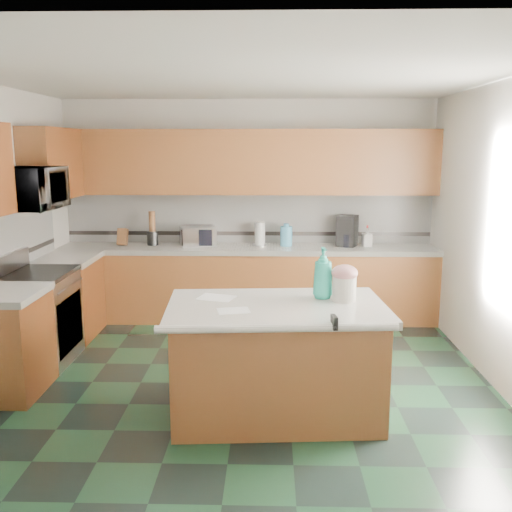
{
  "coord_description": "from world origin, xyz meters",
  "views": [
    {
      "loc": [
        0.29,
        -4.88,
        2.13
      ],
      "look_at": [
        0.15,
        0.35,
        1.12
      ],
      "focal_mm": 40.0,
      "sensor_mm": 36.0,
      "label": 1
    }
  ],
  "objects_px": {
    "soap_bottle_island": "(323,273)",
    "toaster_oven": "(198,236)",
    "island_top": "(277,308)",
    "treat_jar": "(344,289)",
    "knife_block": "(123,237)",
    "island_base": "(276,364)",
    "coffee_maker": "(347,231)"
  },
  "relations": [
    {
      "from": "soap_bottle_island",
      "to": "toaster_oven",
      "type": "relative_size",
      "value": 1.0
    },
    {
      "from": "soap_bottle_island",
      "to": "toaster_oven",
      "type": "xyz_separation_m",
      "value": [
        -1.32,
        2.44,
        -0.09
      ]
    },
    {
      "from": "island_top",
      "to": "treat_jar",
      "type": "relative_size",
      "value": 8.59
    },
    {
      "from": "soap_bottle_island",
      "to": "toaster_oven",
      "type": "distance_m",
      "value": 2.78
    },
    {
      "from": "island_top",
      "to": "treat_jar",
      "type": "xyz_separation_m",
      "value": [
        0.54,
        0.11,
        0.13
      ]
    },
    {
      "from": "knife_block",
      "to": "toaster_oven",
      "type": "relative_size",
      "value": 0.5
    },
    {
      "from": "island_base",
      "to": "coffee_maker",
      "type": "height_order",
      "value": "coffee_maker"
    },
    {
      "from": "island_top",
      "to": "coffee_maker",
      "type": "relative_size",
      "value": 4.48
    },
    {
      "from": "treat_jar",
      "to": "toaster_oven",
      "type": "bearing_deg",
      "value": 139.75
    },
    {
      "from": "knife_block",
      "to": "toaster_oven",
      "type": "height_order",
      "value": "toaster_oven"
    },
    {
      "from": "island_base",
      "to": "toaster_oven",
      "type": "xyz_separation_m",
      "value": [
        -0.95,
        2.64,
        0.61
      ]
    },
    {
      "from": "knife_block",
      "to": "coffee_maker",
      "type": "height_order",
      "value": "coffee_maker"
    },
    {
      "from": "toaster_oven",
      "to": "knife_block",
      "type": "bearing_deg",
      "value": 163.88
    },
    {
      "from": "island_top",
      "to": "island_base",
      "type": "bearing_deg",
      "value": 0.0
    },
    {
      "from": "knife_block",
      "to": "coffee_maker",
      "type": "bearing_deg",
      "value": 4.81
    },
    {
      "from": "toaster_oven",
      "to": "soap_bottle_island",
      "type": "bearing_deg",
      "value": -77.76
    },
    {
      "from": "island_top",
      "to": "soap_bottle_island",
      "type": "bearing_deg",
      "value": 24.21
    },
    {
      "from": "island_top",
      "to": "treat_jar",
      "type": "height_order",
      "value": "treat_jar"
    },
    {
      "from": "toaster_oven",
      "to": "coffee_maker",
      "type": "distance_m",
      "value": 1.84
    },
    {
      "from": "knife_block",
      "to": "treat_jar",
      "type": "bearing_deg",
      "value": -42.02
    },
    {
      "from": "treat_jar",
      "to": "coffee_maker",
      "type": "relative_size",
      "value": 0.52
    },
    {
      "from": "treat_jar",
      "to": "coffee_maker",
      "type": "distance_m",
      "value": 2.59
    },
    {
      "from": "island_base",
      "to": "coffee_maker",
      "type": "distance_m",
      "value": 2.9
    },
    {
      "from": "knife_block",
      "to": "toaster_oven",
      "type": "bearing_deg",
      "value": 4.2
    },
    {
      "from": "treat_jar",
      "to": "knife_block",
      "type": "relative_size",
      "value": 0.95
    },
    {
      "from": "island_top",
      "to": "toaster_oven",
      "type": "distance_m",
      "value": 2.81
    },
    {
      "from": "knife_block",
      "to": "coffee_maker",
      "type": "distance_m",
      "value": 2.78
    },
    {
      "from": "island_base",
      "to": "treat_jar",
      "type": "height_order",
      "value": "treat_jar"
    },
    {
      "from": "island_base",
      "to": "treat_jar",
      "type": "bearing_deg",
      "value": 7.94
    },
    {
      "from": "knife_block",
      "to": "coffee_maker",
      "type": "relative_size",
      "value": 0.55
    },
    {
      "from": "island_base",
      "to": "toaster_oven",
      "type": "bearing_deg",
      "value": 105.86
    },
    {
      "from": "island_top",
      "to": "soap_bottle_island",
      "type": "xyz_separation_m",
      "value": [
        0.37,
        0.2,
        0.24
      ]
    }
  ]
}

